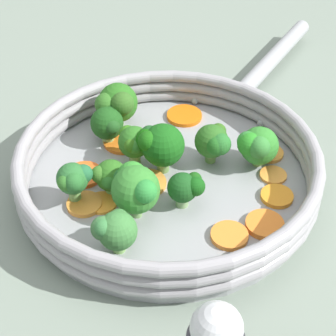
# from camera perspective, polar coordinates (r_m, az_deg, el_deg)

# --- Properties ---
(ground_plane) EXTENTS (4.00, 4.00, 0.00)m
(ground_plane) POSITION_cam_1_polar(r_m,az_deg,el_deg) (0.59, 0.00, -1.91)
(ground_plane) COLOR gray
(skillet) EXTENTS (0.30, 0.30, 0.01)m
(skillet) POSITION_cam_1_polar(r_m,az_deg,el_deg) (0.59, 0.00, -1.52)
(skillet) COLOR #939699
(skillet) RESTS_ON ground_plane
(skillet_rim_wall) EXTENTS (0.31, 0.31, 0.04)m
(skillet_rim_wall) POSITION_cam_1_polar(r_m,az_deg,el_deg) (0.57, 0.00, 0.41)
(skillet_rim_wall) COLOR #979498
(skillet_rim_wall) RESTS_ON skillet
(skillet_handle) EXTENTS (0.19, 0.16, 0.02)m
(skillet_handle) POSITION_cam_1_polar(r_m,az_deg,el_deg) (0.78, 10.38, 10.66)
(skillet_handle) COLOR #999B9E
(skillet_handle) RESTS_ON skillet
(skillet_rivet_left) EXTENTS (0.01, 0.01, 0.01)m
(skillet_rivet_left) POSITION_cam_1_polar(r_m,az_deg,el_deg) (0.67, 9.41, 4.55)
(skillet_rivet_left) COLOR #95979B
(skillet_rivet_left) RESTS_ON skillet
(skillet_rivet_right) EXTENTS (0.01, 0.01, 0.01)m
(skillet_rivet_right) POSITION_cam_1_polar(r_m,az_deg,el_deg) (0.69, 2.74, 6.82)
(skillet_rivet_right) COLOR #959895
(skillet_rivet_right) RESTS_ON skillet
(carrot_slice_0) EXTENTS (0.05, 0.05, 0.01)m
(carrot_slice_0) POSITION_cam_1_polar(r_m,az_deg,el_deg) (0.54, 9.79, -5.67)
(carrot_slice_0) COLOR orange
(carrot_slice_0) RESTS_ON skillet
(carrot_slice_1) EXTENTS (0.06, 0.06, 0.00)m
(carrot_slice_1) POSITION_cam_1_polar(r_m,az_deg,el_deg) (0.59, -8.54, -0.68)
(carrot_slice_1) COLOR orange
(carrot_slice_1) RESTS_ON skillet
(carrot_slice_2) EXTENTS (0.04, 0.04, 0.00)m
(carrot_slice_2) POSITION_cam_1_polar(r_m,az_deg,el_deg) (0.60, 10.64, -0.72)
(carrot_slice_2) COLOR #F7983B
(carrot_slice_2) RESTS_ON skillet
(carrot_slice_3) EXTENTS (0.05, 0.05, 0.00)m
(carrot_slice_3) POSITION_cam_1_polar(r_m,az_deg,el_deg) (0.56, -8.50, -3.64)
(carrot_slice_3) COLOR orange
(carrot_slice_3) RESTS_ON skillet
(carrot_slice_4) EXTENTS (0.07, 0.07, 0.00)m
(carrot_slice_4) POSITION_cam_1_polar(r_m,az_deg,el_deg) (0.63, -4.50, 2.78)
(carrot_slice_4) COLOR orange
(carrot_slice_4) RESTS_ON skillet
(carrot_slice_5) EXTENTS (0.04, 0.04, 0.00)m
(carrot_slice_5) POSITION_cam_1_polar(r_m,az_deg,el_deg) (0.63, 10.12, 1.60)
(carrot_slice_5) COLOR #EC9838
(carrot_slice_5) RESTS_ON skillet
(carrot_slice_6) EXTENTS (0.06, 0.06, 0.00)m
(carrot_slice_6) POSITION_cam_1_polar(r_m,az_deg,el_deg) (0.67, 1.67, 5.34)
(carrot_slice_6) COLOR orange
(carrot_slice_6) RESTS_ON skillet
(carrot_slice_7) EXTENTS (0.03, 0.03, 0.00)m
(carrot_slice_7) POSITION_cam_1_polar(r_m,az_deg,el_deg) (0.56, -6.74, -3.53)
(carrot_slice_7) COLOR orange
(carrot_slice_7) RESTS_ON skillet
(carrot_slice_8) EXTENTS (0.04, 0.04, 0.00)m
(carrot_slice_8) POSITION_cam_1_polar(r_m,az_deg,el_deg) (0.57, 11.00, -2.83)
(carrot_slice_8) COLOR orange
(carrot_slice_8) RESTS_ON skillet
(carrot_slice_9) EXTENTS (0.06, 0.06, 0.00)m
(carrot_slice_9) POSITION_cam_1_polar(r_m,az_deg,el_deg) (0.58, -2.43, -1.28)
(carrot_slice_9) COLOR #F0993A
(carrot_slice_9) RESTS_ON skillet
(carrot_slice_10) EXTENTS (0.04, 0.04, 0.01)m
(carrot_slice_10) POSITION_cam_1_polar(r_m,az_deg,el_deg) (0.53, 6.26, -6.84)
(carrot_slice_10) COLOR orange
(carrot_slice_10) RESTS_ON skillet
(broccoli_floret_0) EXTENTS (0.04, 0.04, 0.04)m
(broccoli_floret_0) POSITION_cam_1_polar(r_m,az_deg,el_deg) (0.59, 4.68, 2.66)
(broccoli_floret_0) COLOR #658C44
(broccoli_floret_0) RESTS_ON skillet
(broccoli_floret_1) EXTENTS (0.03, 0.03, 0.04)m
(broccoli_floret_1) POSITION_cam_1_polar(r_m,az_deg,el_deg) (0.54, 1.99, -1.94)
(broccoli_floret_1) COLOR #84AA6C
(broccoli_floret_1) RESTS_ON skillet
(broccoli_floret_2) EXTENTS (0.04, 0.04, 0.05)m
(broccoli_floret_2) POSITION_cam_1_polar(r_m,az_deg,el_deg) (0.55, -9.59, -1.13)
(broccoli_floret_2) COLOR #66974E
(broccoli_floret_2) RESTS_ON skillet
(broccoli_floret_3) EXTENTS (0.05, 0.05, 0.05)m
(broccoli_floret_3) POSITION_cam_1_polar(r_m,az_deg,el_deg) (0.64, -5.18, 6.55)
(broccoli_floret_3) COLOR #87B164
(broccoli_floret_3) RESTS_ON skillet
(broccoli_floret_4) EXTENTS (0.03, 0.04, 0.05)m
(broccoli_floret_4) POSITION_cam_1_polar(r_m,az_deg,el_deg) (0.59, -3.54, 2.62)
(broccoli_floret_4) COLOR #8DAF5E
(broccoli_floret_4) RESTS_ON skillet
(broccoli_floret_5) EXTENTS (0.05, 0.04, 0.05)m
(broccoli_floret_5) POSITION_cam_1_polar(r_m,az_deg,el_deg) (0.59, 8.99, 2.28)
(broccoli_floret_5) COLOR #7EA04C
(broccoli_floret_5) RESTS_ON skillet
(broccoli_floret_6) EXTENTS (0.04, 0.04, 0.04)m
(broccoli_floret_6) POSITION_cam_1_polar(r_m,az_deg,el_deg) (0.62, -6.09, 4.67)
(broccoli_floret_6) COLOR #789C57
(broccoli_floret_6) RESTS_ON skillet
(broccoli_floret_7) EXTENTS (0.04, 0.03, 0.04)m
(broccoli_floret_7) POSITION_cam_1_polar(r_m,az_deg,el_deg) (0.56, -5.87, -0.90)
(broccoli_floret_7) COLOR #6DA657
(broccoli_floret_7) RESTS_ON skillet
(broccoli_floret_8) EXTENTS (0.05, 0.05, 0.06)m
(broccoli_floret_8) POSITION_cam_1_polar(r_m,az_deg,el_deg) (0.58, -0.93, 2.46)
(broccoli_floret_8) COLOR #678B48
(broccoli_floret_8) RESTS_ON skillet
(broccoli_floret_9) EXTENTS (0.05, 0.06, 0.06)m
(broccoli_floret_9) POSITION_cam_1_polar(r_m,az_deg,el_deg) (0.53, -3.30, -2.00)
(broccoli_floret_9) COLOR #76A55C
(broccoli_floret_9) RESTS_ON skillet
(broccoli_floret_10) EXTENTS (0.04, 0.04, 0.04)m
(broccoli_floret_10) POSITION_cam_1_polar(r_m,az_deg,el_deg) (0.50, -5.46, -6.24)
(broccoli_floret_10) COLOR #7DB45C
(broccoli_floret_10) RESTS_ON skillet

